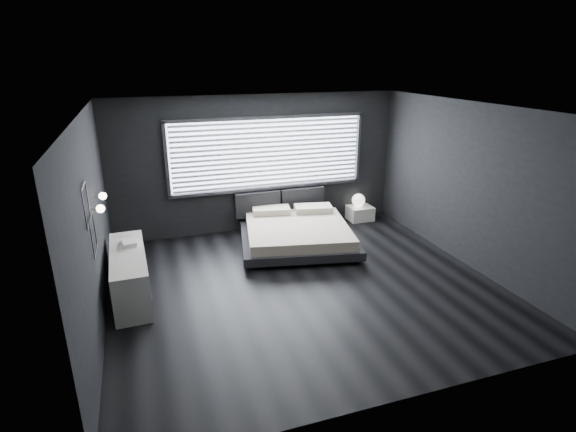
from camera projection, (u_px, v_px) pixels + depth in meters
name	position (u px, v px, depth m)	size (l,w,h in m)	color
room	(306.00, 203.00, 6.80)	(6.04, 6.00, 2.80)	black
window	(269.00, 154.00, 9.20)	(4.14, 0.09, 1.52)	white
headboard	(280.00, 202.00, 9.56)	(1.96, 0.16, 0.52)	black
sconce_near	(100.00, 209.00, 5.91)	(0.18, 0.11, 0.11)	silver
sconce_far	(103.00, 196.00, 6.45)	(0.18, 0.11, 0.11)	silver
wall_art_upper	(86.00, 205.00, 5.26)	(0.01, 0.48, 0.48)	#47474C
wall_art_lower	(93.00, 234.00, 5.65)	(0.01, 0.48, 0.48)	#47474C
bed	(297.00, 233.00, 8.73)	(2.51, 2.44, 0.56)	black
nightstand	(360.00, 213.00, 10.13)	(0.53, 0.44, 0.31)	white
orb_lamp	(358.00, 200.00, 10.05)	(0.29, 0.29, 0.29)	white
dresser	(130.00, 274.00, 6.84)	(0.56, 1.82, 0.72)	white
book_stack	(129.00, 243.00, 6.99)	(0.25, 0.33, 0.07)	white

